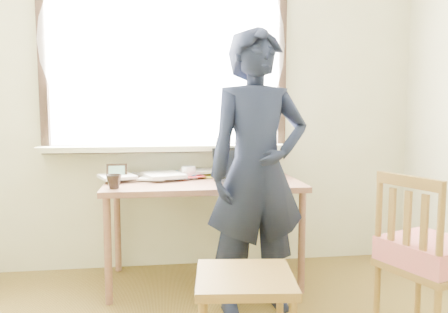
{
  "coord_description": "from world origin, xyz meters",
  "views": [
    {
      "loc": [
        -0.23,
        -1.36,
        1.21
      ],
      "look_at": [
        0.09,
        0.95,
        0.96
      ],
      "focal_mm": 35.0,
      "sensor_mm": 36.0,
      "label": 1
    }
  ],
  "objects": [
    {
      "name": "desk",
      "position": [
        0.04,
        1.63,
        0.64
      ],
      "size": [
        1.34,
        0.67,
        0.72
      ],
      "color": "brown",
      "rests_on": "ground"
    },
    {
      "name": "laptop",
      "position": [
        0.29,
        1.6,
        0.77
      ],
      "size": [
        0.39,
        0.35,
        0.23
      ],
      "color": "black",
      "rests_on": "desk"
    },
    {
      "name": "mug_white",
      "position": [
        -0.05,
        1.78,
        0.76
      ],
      "size": [
        0.15,
        0.15,
        0.09
      ],
      "primitive_type": "imported",
      "rotation": [
        0.0,
        0.0,
        0.86
      ],
      "color": "white",
      "rests_on": "desk"
    },
    {
      "name": "mug_dark",
      "position": [
        -0.54,
        1.42,
        0.76
      ],
      "size": [
        0.1,
        0.1,
        0.09
      ],
      "primitive_type": "imported",
      "rotation": [
        0.0,
        0.0,
        -0.04
      ],
      "color": "black",
      "rests_on": "desk"
    },
    {
      "name": "mouse",
      "position": [
        0.5,
        1.53,
        0.73
      ],
      "size": [
        0.09,
        0.06,
        0.03
      ],
      "primitive_type": "ellipsoid",
      "color": "black",
      "rests_on": "desk"
    },
    {
      "name": "desk_clutter",
      "position": [
        -0.08,
        1.78,
        0.74
      ],
      "size": [
        0.92,
        0.53,
        0.05
      ],
      "color": "white",
      "rests_on": "desk"
    },
    {
      "name": "book_a",
      "position": [
        -0.43,
        1.9,
        0.73
      ],
      "size": [
        0.27,
        0.3,
        0.02
      ],
      "primitive_type": "imported",
      "rotation": [
        0.0,
        0.0,
        0.44
      ],
      "color": "white",
      "rests_on": "desk"
    },
    {
      "name": "book_b",
      "position": [
        0.41,
        1.9,
        0.73
      ],
      "size": [
        0.31,
        0.31,
        0.02
      ],
      "primitive_type": "imported",
      "rotation": [
        0.0,
        0.0,
        -0.82
      ],
      "color": "white",
      "rests_on": "desk"
    },
    {
      "name": "picture_frame",
      "position": [
        -0.56,
        1.73,
        0.77
      ],
      "size": [
        0.14,
        0.02,
        0.11
      ],
      "color": "black",
      "rests_on": "desk"
    },
    {
      "name": "work_chair",
      "position": [
        0.13,
        0.55,
        0.38
      ],
      "size": [
        0.49,
        0.47,
        0.45
      ],
      "color": "olive",
      "rests_on": "ground"
    },
    {
      "name": "side_chair",
      "position": [
        1.11,
        0.66,
        0.47
      ],
      "size": [
        0.52,
        0.53,
        0.89
      ],
      "color": "olive",
      "rests_on": "ground"
    },
    {
      "name": "person",
      "position": [
        0.32,
        1.16,
        0.84
      ],
      "size": [
        0.66,
        0.48,
        1.69
      ],
      "primitive_type": "imported",
      "rotation": [
        0.0,
        0.0,
        0.13
      ],
      "color": "black",
      "rests_on": "ground"
    }
  ]
}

